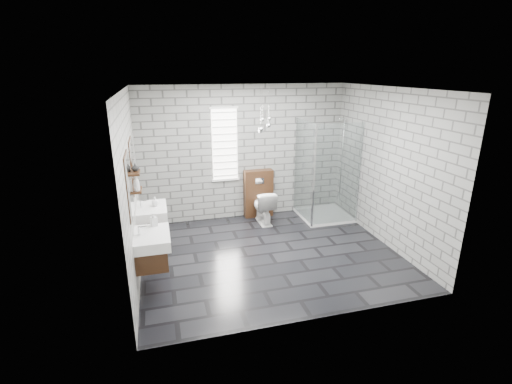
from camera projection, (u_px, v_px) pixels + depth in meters
name	position (u px, v px, depth m)	size (l,w,h in m)	color
floor	(270.00, 254.00, 6.28)	(4.20, 3.60, 0.02)	black
ceiling	(272.00, 88.00, 5.42)	(4.20, 3.60, 0.02)	white
wall_back	(244.00, 153.00, 7.51)	(4.20, 0.02, 2.70)	gray
wall_front	(319.00, 220.00, 4.19)	(4.20, 0.02, 2.70)	gray
wall_left	(131.00, 188.00, 5.33)	(0.02, 3.60, 2.70)	gray
wall_right	(388.00, 168.00, 6.38)	(0.02, 3.60, 2.70)	gray
vanity_left	(149.00, 240.00, 5.04)	(0.47, 0.70, 1.57)	#402513
vanity_right	(149.00, 212.00, 6.02)	(0.47, 0.70, 1.57)	#402513
shelf_lower	(137.00, 190.00, 5.31)	(0.14, 0.30, 0.03)	#402513
shelf_upper	(135.00, 173.00, 5.23)	(0.14, 0.30, 0.03)	#402513
window	(225.00, 145.00, 7.32)	(0.56, 0.05, 1.48)	white
cistern_panel	(258.00, 193.00, 7.74)	(0.60, 0.20, 1.00)	#402513
flush_plate	(260.00, 181.00, 7.55)	(0.18, 0.01, 0.12)	silver
shower_enclosure	(323.00, 196.00, 7.57)	(1.00, 1.00, 2.03)	white
pendant_cluster	(264.00, 124.00, 6.97)	(0.30, 0.28, 0.89)	silver
toilet	(263.00, 206.00, 7.45)	(0.38, 0.67, 0.68)	white
soap_bottle_a	(154.00, 219.00, 5.25)	(0.09, 0.09, 0.19)	#B2B2B2
soap_bottle_b	(155.00, 201.00, 6.02)	(0.12, 0.12, 0.15)	#B2B2B2
soap_bottle_c	(136.00, 183.00, 5.19)	(0.09, 0.09, 0.22)	#B2B2B2
vase	(135.00, 167.00, 5.24)	(0.10, 0.10, 0.11)	#B2B2B2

